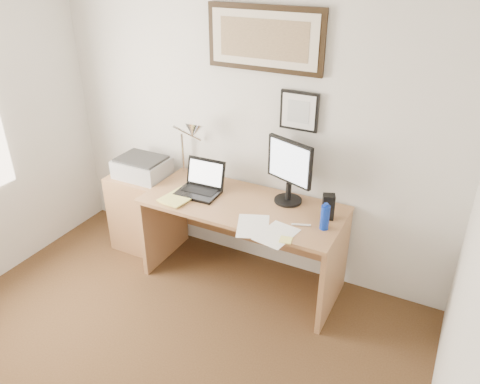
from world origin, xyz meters
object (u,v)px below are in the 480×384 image
Objects in this scene: lcd_monitor at (289,169)px; side_cabinet at (142,212)px; desk at (247,224)px; printer at (142,167)px; water_bottle at (325,218)px; book at (169,194)px; laptop at (201,186)px.

side_cabinet is at bearing -174.43° from lcd_monitor.
desk is 1.08m from printer.
water_bottle is at bearing -12.36° from desk.
book is 0.19× the size of desk.
laptop reaches higher than side_cabinet.
lcd_monitor reaches higher than side_cabinet.
printer is (-1.34, -0.11, -0.22)m from lcd_monitor.
desk is at bearing -162.08° from lcd_monitor.
side_cabinet is 0.81m from laptop.
printer is at bearing -175.15° from lcd_monitor.
book reaches higher than desk.
lcd_monitor is (0.70, 0.17, 0.23)m from laptop.
water_bottle reaches higher than book.
side_cabinet is at bearing 157.71° from book.
lcd_monitor reaches higher than desk.
lcd_monitor reaches higher than printer.
laptop is (0.20, 0.16, 0.05)m from book.
desk is 0.49m from laptop.
lcd_monitor reaches higher than water_bottle.
side_cabinet is 1.54m from lcd_monitor.
desk is at bearing 21.02° from book.
printer reaches higher than desk.
water_bottle is at bearing -3.75° from side_cabinet.
water_bottle is 1.29m from book.
printer is at bearing 153.81° from book.
lcd_monitor is at bearing 17.92° from desk.
book is 0.67× the size of printer.
printer is at bearing 175.09° from laptop.
water_bottle is at bearing -33.24° from lcd_monitor.
laptop is at bearing -4.91° from printer.
side_cabinet is 3.94× the size of water_bottle.
water_bottle is 0.78m from desk.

